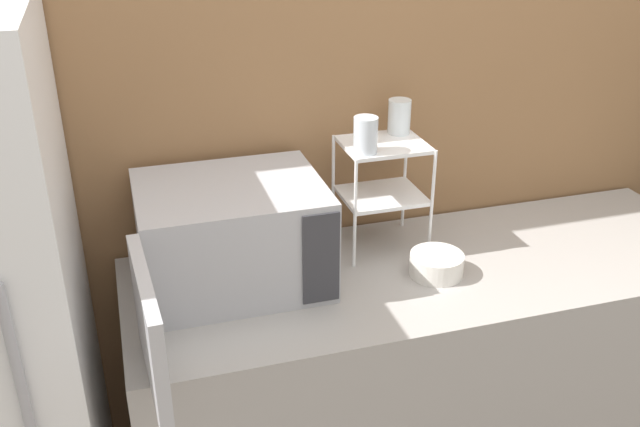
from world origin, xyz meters
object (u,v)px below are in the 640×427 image
glass_back_right (399,117)px  bowl (436,265)px  microwave (229,239)px  glass_front_left (366,135)px  dish_rack (382,173)px

glass_back_right → bowl: bearing=-86.5°
microwave → glass_back_right: 0.65m
glass_front_left → bowl: 0.44m
dish_rack → glass_front_left: size_ratio=3.26×
glass_back_right → bowl: 0.47m
microwave → glass_front_left: size_ratio=7.68×
microwave → bowl: size_ratio=5.12×
dish_rack → glass_front_left: 0.18m
glass_front_left → bowl: (0.18, -0.16, -0.37)m
microwave → bowl: (0.59, -0.12, -0.12)m
glass_back_right → microwave: bearing=-163.3°
dish_rack → glass_front_left: (-0.08, -0.06, 0.15)m
bowl → microwave: bearing=168.9°
glass_front_left → dish_rack: bearing=36.6°
microwave → glass_back_right: (0.57, 0.17, 0.25)m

